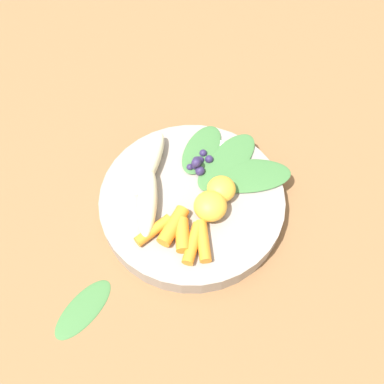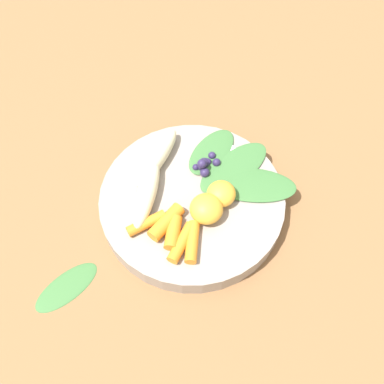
{
  "view_description": "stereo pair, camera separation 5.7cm",
  "coord_description": "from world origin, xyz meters",
  "px_view_note": "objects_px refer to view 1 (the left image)",
  "views": [
    {
      "loc": [
        0.09,
        -0.29,
        0.53
      ],
      "look_at": [
        0.0,
        0.0,
        0.04
      ],
      "focal_mm": 38.46,
      "sensor_mm": 36.0,
      "label": 1
    },
    {
      "loc": [
        0.14,
        -0.27,
        0.53
      ],
      "look_at": [
        0.0,
        0.0,
        0.04
      ],
      "focal_mm": 38.46,
      "sensor_mm": 36.0,
      "label": 2
    }
  ],
  "objects_px": {
    "bowl": "(192,201)",
    "orange_segment_near": "(221,189)",
    "banana_peeled_right": "(150,163)",
    "kale_leaf_stray": "(83,309)",
    "banana_peeled_left": "(148,200)"
  },
  "relations": [
    {
      "from": "banana_peeled_left",
      "to": "orange_segment_near",
      "type": "distance_m",
      "value": 0.1
    },
    {
      "from": "bowl",
      "to": "kale_leaf_stray",
      "type": "bearing_deg",
      "value": -115.52
    },
    {
      "from": "orange_segment_near",
      "to": "kale_leaf_stray",
      "type": "distance_m",
      "value": 0.24
    },
    {
      "from": "banana_peeled_left",
      "to": "kale_leaf_stray",
      "type": "xyz_separation_m",
      "value": [
        -0.04,
        -0.15,
        -0.04
      ]
    },
    {
      "from": "bowl",
      "to": "banana_peeled_right",
      "type": "bearing_deg",
      "value": 159.51
    },
    {
      "from": "banana_peeled_left",
      "to": "kale_leaf_stray",
      "type": "distance_m",
      "value": 0.16
    },
    {
      "from": "banana_peeled_right",
      "to": "kale_leaf_stray",
      "type": "bearing_deg",
      "value": -5.98
    },
    {
      "from": "orange_segment_near",
      "to": "kale_leaf_stray",
      "type": "relative_size",
      "value": 0.43
    },
    {
      "from": "banana_peeled_right",
      "to": "kale_leaf_stray",
      "type": "distance_m",
      "value": 0.22
    },
    {
      "from": "orange_segment_near",
      "to": "kale_leaf_stray",
      "type": "bearing_deg",
      "value": -122.48
    },
    {
      "from": "banana_peeled_right",
      "to": "kale_leaf_stray",
      "type": "relative_size",
      "value": 1.21
    },
    {
      "from": "banana_peeled_left",
      "to": "banana_peeled_right",
      "type": "height_order",
      "value": "same"
    },
    {
      "from": "bowl",
      "to": "orange_segment_near",
      "type": "bearing_deg",
      "value": 19.82
    },
    {
      "from": "bowl",
      "to": "banana_peeled_right",
      "type": "height_order",
      "value": "banana_peeled_right"
    },
    {
      "from": "kale_leaf_stray",
      "to": "bowl",
      "type": "bearing_deg",
      "value": 174.49
    }
  ]
}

